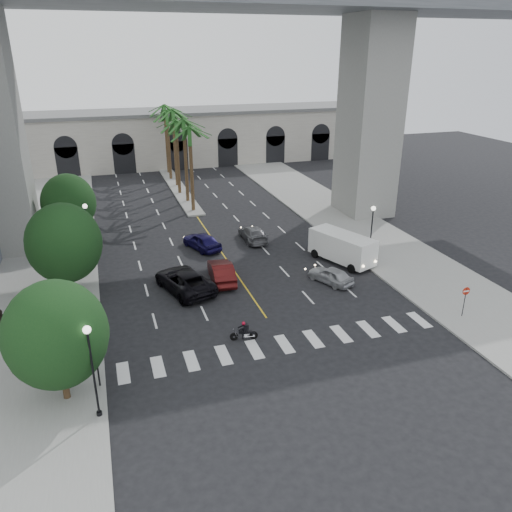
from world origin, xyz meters
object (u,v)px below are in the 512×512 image
at_px(traffic_signal_near, 95,349).
at_px(motorcycle_rider, 245,331).
at_px(car_a, 331,275).
at_px(car_d, 253,234).
at_px(traffic_signal_far, 93,314).
at_px(lamp_post_left_far, 88,228).
at_px(do_not_enter_sign, 465,296).
at_px(car_b, 221,272).
at_px(car_e, 202,241).
at_px(lamp_post_left_near, 92,364).
at_px(lamp_post_right, 371,230).
at_px(car_c, 184,280).
at_px(pedestrian_b, 1,321).
at_px(cargo_van, 342,247).
at_px(pedestrian_a, 19,359).

height_order(traffic_signal_near, motorcycle_rider, traffic_signal_near).
relative_size(traffic_signal_near, car_a, 0.93).
bearing_deg(car_d, traffic_signal_far, 46.21).
distance_m(lamp_post_left_far, car_d, 15.35).
bearing_deg(do_not_enter_sign, car_d, 117.14).
bearing_deg(traffic_signal_far, lamp_post_left_far, 90.40).
relative_size(car_b, car_e, 1.07).
height_order(lamp_post_left_near, traffic_signal_far, lamp_post_left_near).
relative_size(lamp_post_right, car_b, 1.09).
relative_size(lamp_post_left_near, motorcycle_rider, 2.97).
bearing_deg(lamp_post_left_far, car_c, -49.69).
bearing_deg(lamp_post_right, lamp_post_left_near, -150.31).
bearing_deg(traffic_signal_far, car_c, 44.47).
bearing_deg(lamp_post_left_near, pedestrian_b, 119.24).
bearing_deg(cargo_van, motorcycle_rider, -162.42).
bearing_deg(do_not_enter_sign, car_e, 129.47).
bearing_deg(pedestrian_a, traffic_signal_near, -41.75).
relative_size(lamp_post_left_far, traffic_signal_far, 1.47).
height_order(traffic_signal_near, traffic_signal_far, same).
bearing_deg(car_b, pedestrian_a, 35.91).
bearing_deg(cargo_van, car_e, 126.66).
bearing_deg(pedestrian_b, lamp_post_left_far, 99.23).
bearing_deg(car_e, do_not_enter_sign, 107.77).
relative_size(cargo_van, do_not_enter_sign, 2.74).
bearing_deg(traffic_signal_far, car_e, 56.39).
bearing_deg(lamp_post_left_far, car_e, 1.27).
bearing_deg(traffic_signal_near, car_b, 49.13).
relative_size(lamp_post_left_far, car_a, 1.37).
bearing_deg(car_a, traffic_signal_far, -10.71).
distance_m(motorcycle_rider, car_a, 10.83).
bearing_deg(motorcycle_rider, lamp_post_left_near, -142.10).
bearing_deg(lamp_post_left_far, traffic_signal_far, -89.60).
bearing_deg(motorcycle_rider, pedestrian_a, -172.13).
distance_m(car_e, cargo_van, 13.01).
distance_m(car_d, pedestrian_a, 25.44).
bearing_deg(motorcycle_rider, car_b, 95.41).
bearing_deg(cargo_van, car_a, -149.76).
xyz_separation_m(traffic_signal_far, motorcycle_rider, (9.05, -1.69, -1.92)).
relative_size(lamp_post_right, traffic_signal_far, 1.47).
distance_m(lamp_post_left_far, car_c, 10.71).
distance_m(cargo_van, do_not_enter_sign, 12.01).
height_order(lamp_post_right, car_d, lamp_post_right).
height_order(lamp_post_right, traffic_signal_near, lamp_post_right).
bearing_deg(traffic_signal_far, pedestrian_a, -165.03).
bearing_deg(car_c, car_d, -150.48).
height_order(car_c, cargo_van, cargo_van).
bearing_deg(car_b, traffic_signal_far, 41.69).
distance_m(car_a, do_not_enter_sign, 10.19).
bearing_deg(lamp_post_left_near, car_e, 65.02).
relative_size(traffic_signal_near, pedestrian_b, 2.22).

